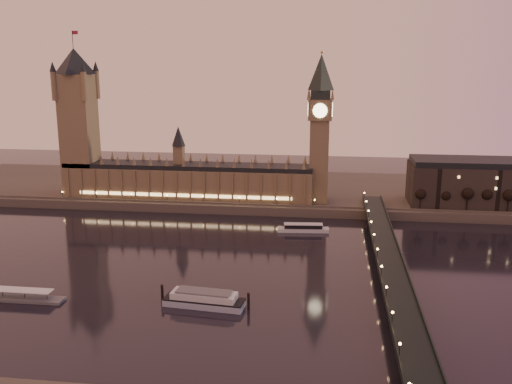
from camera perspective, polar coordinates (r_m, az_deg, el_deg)
ground at (r=298.21m, az=-4.91°, el=-7.51°), size 700.00×700.00×0.00m
far_embankment at (r=450.02m, az=3.28°, el=0.12°), size 560.00×130.00×6.00m
palace_of_westminster at (r=414.42m, az=-6.86°, el=1.54°), size 180.00×26.62×52.00m
victoria_tower at (r=434.49m, az=-17.38°, el=7.46°), size 31.68×31.68×118.00m
big_ben at (r=395.25m, az=6.42°, el=7.18°), size 17.68×17.68×104.00m
westminster_bridge at (r=291.57m, az=13.09°, el=-7.16°), size 13.20×260.00×15.30m
bare_tree_0 at (r=396.28m, az=16.25°, el=-0.24°), size 6.83×6.83×13.89m
bare_tree_1 at (r=398.72m, az=18.24°, el=-0.30°), size 6.83×6.83×13.89m
bare_tree_2 at (r=401.63m, az=20.20°, el=-0.36°), size 6.83×6.83×13.89m
bare_tree_3 at (r=405.01m, az=22.13°, el=-0.42°), size 6.83×6.83×13.89m
bare_tree_4 at (r=408.83m, az=24.02°, el=-0.47°), size 6.83×6.83×13.89m
cruise_boat_a at (r=356.21m, az=4.75°, el=-3.62°), size 32.08×9.42×5.06m
moored_barge at (r=253.58m, az=-5.21°, el=-10.62°), size 40.61×13.43×7.48m
pontoon_pier at (r=280.85m, az=-22.91°, el=-9.65°), size 44.13×7.36×11.77m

